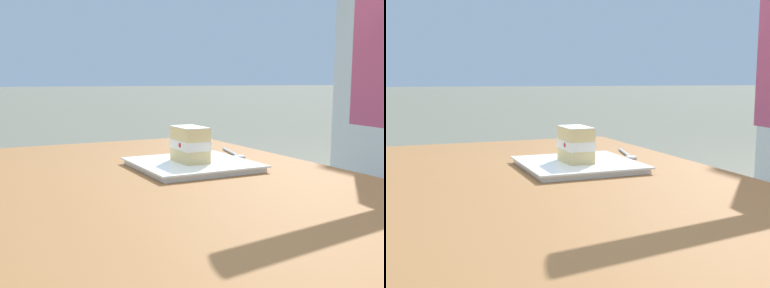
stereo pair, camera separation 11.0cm
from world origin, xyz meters
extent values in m
cylinder|color=brown|center=(-0.64, 0.45, 0.36)|extent=(0.07, 0.07, 0.73)
cube|color=brown|center=(0.00, 0.00, 0.75)|extent=(1.40, 1.01, 0.04)
cube|color=white|center=(-0.14, 0.20, 0.77)|extent=(0.25, 0.25, 0.01)
cube|color=white|center=(-0.14, 0.20, 0.78)|extent=(0.27, 0.27, 0.00)
cube|color=#E0C17A|center=(-0.14, 0.19, 0.80)|extent=(0.10, 0.06, 0.03)
cube|color=white|center=(-0.14, 0.19, 0.82)|extent=(0.10, 0.06, 0.02)
sphere|color=red|center=(-0.17, 0.22, 0.82)|extent=(0.02, 0.02, 0.02)
sphere|color=red|center=(-0.13, 0.16, 0.83)|extent=(0.02, 0.02, 0.02)
sphere|color=red|center=(-0.11, 0.22, 0.82)|extent=(0.02, 0.02, 0.02)
cube|color=#E0C17A|center=(-0.14, 0.19, 0.85)|extent=(0.10, 0.06, 0.03)
cube|color=white|center=(-0.14, 0.19, 0.87)|extent=(0.10, 0.06, 0.00)
cylinder|color=silver|center=(-0.29, 0.40, 0.77)|extent=(0.14, 0.04, 0.01)
cube|color=silver|center=(-0.21, 0.37, 0.77)|extent=(0.04, 0.03, 0.01)
camera|label=1|loc=(0.83, -0.30, 0.97)|focal=43.28mm
camera|label=2|loc=(0.88, -0.20, 0.97)|focal=43.28mm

